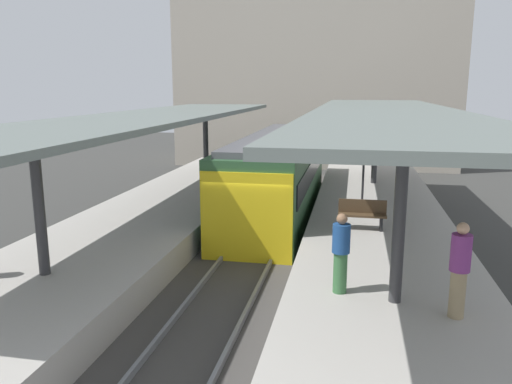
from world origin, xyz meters
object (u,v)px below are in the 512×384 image
(passenger_near_bench, at_px, (341,252))
(platform_sign, at_px, (364,159))
(commuter_train, at_px, (278,175))
(platform_bench, at_px, (362,213))
(passenger_mid_platform, at_px, (460,269))

(passenger_near_bench, bearing_deg, platform_sign, 86.20)
(commuter_train, xyz_separation_m, platform_sign, (3.26, -1.37, 0.90))
(commuter_train, bearing_deg, platform_sign, -22.82)
(platform_bench, relative_size, platform_sign, 0.63)
(platform_bench, distance_m, passenger_near_bench, 4.91)
(platform_sign, relative_size, passenger_near_bench, 1.33)
(passenger_mid_platform, bearing_deg, platform_bench, 106.19)
(platform_bench, height_order, passenger_near_bench, passenger_near_bench)
(platform_sign, distance_m, passenger_mid_platform, 8.99)
(commuter_train, xyz_separation_m, platform_bench, (3.22, -4.59, -0.26))
(passenger_mid_platform, bearing_deg, commuter_train, 115.41)
(passenger_near_bench, bearing_deg, commuter_train, 106.07)
(commuter_train, relative_size, passenger_near_bench, 7.16)
(commuter_train, xyz_separation_m, passenger_mid_platform, (4.84, -10.20, 0.20))
(platform_bench, bearing_deg, passenger_mid_platform, -73.81)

